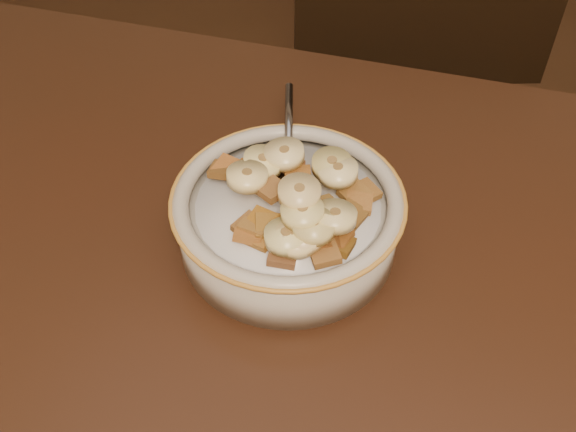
# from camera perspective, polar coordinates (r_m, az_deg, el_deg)

# --- Properties ---
(chair) EXTENTS (0.55, 0.55, 1.00)m
(chair) POSITION_cam_1_polar(r_m,az_deg,el_deg) (1.04, 10.15, 7.07)
(chair) COLOR black
(chair) RESTS_ON floor
(cereal_bowl) EXTENTS (0.17, 0.17, 0.04)m
(cereal_bowl) POSITION_cam_1_polar(r_m,az_deg,el_deg) (0.51, -0.00, -0.72)
(cereal_bowl) COLOR #B4B0A3
(cereal_bowl) RESTS_ON table
(milk) EXTENTS (0.14, 0.14, 0.00)m
(milk) POSITION_cam_1_polar(r_m,az_deg,el_deg) (0.49, -0.00, 0.93)
(milk) COLOR silver
(milk) RESTS_ON cereal_bowl
(spoon) EXTENTS (0.04, 0.05, 0.01)m
(spoon) POSITION_cam_1_polar(r_m,az_deg,el_deg) (0.51, 0.03, 3.48)
(spoon) COLOR gray
(spoon) RESTS_ON cereal_bowl
(cereal_square_0) EXTENTS (0.02, 0.02, 0.01)m
(cereal_square_0) POSITION_cam_1_polar(r_m,az_deg,el_deg) (0.51, 4.17, 4.30)
(cereal_square_0) COLOR brown
(cereal_square_0) RESTS_ON milk
(cereal_square_1) EXTENTS (0.03, 0.03, 0.01)m
(cereal_square_1) POSITION_cam_1_polar(r_m,az_deg,el_deg) (0.50, -2.41, 3.94)
(cereal_square_1) COLOR brown
(cereal_square_1) RESTS_ON milk
(cereal_square_2) EXTENTS (0.02, 0.02, 0.01)m
(cereal_square_2) POSITION_cam_1_polar(r_m,az_deg,el_deg) (0.46, -3.54, -1.48)
(cereal_square_2) COLOR #9B5824
(cereal_square_2) RESTS_ON milk
(cereal_square_3) EXTENTS (0.03, 0.03, 0.01)m
(cereal_square_3) POSITION_cam_1_polar(r_m,az_deg,el_deg) (0.49, 0.89, 3.59)
(cereal_square_3) COLOR #9B6025
(cereal_square_3) RESTS_ON milk
(cereal_square_4) EXTENTS (0.03, 0.03, 0.01)m
(cereal_square_4) POSITION_cam_1_polar(r_m,az_deg,el_deg) (0.47, 1.33, 1.06)
(cereal_square_4) COLOR brown
(cereal_square_4) RESTS_ON milk
(cereal_square_5) EXTENTS (0.03, 0.03, 0.01)m
(cereal_square_5) POSITION_cam_1_polar(r_m,az_deg,el_deg) (0.46, 2.45, -0.89)
(cereal_square_5) COLOR brown
(cereal_square_5) RESTS_ON milk
(cereal_square_6) EXTENTS (0.03, 0.03, 0.01)m
(cereal_square_6) POSITION_cam_1_polar(r_m,az_deg,el_deg) (0.50, 6.82, 2.13)
(cereal_square_6) COLOR brown
(cereal_square_6) RESTS_ON milk
(cereal_square_7) EXTENTS (0.02, 0.02, 0.01)m
(cereal_square_7) POSITION_cam_1_polar(r_m,az_deg,el_deg) (0.46, 4.35, -1.95)
(cereal_square_7) COLOR brown
(cereal_square_7) RESTS_ON milk
(cereal_square_8) EXTENTS (0.03, 0.03, 0.01)m
(cereal_square_8) POSITION_cam_1_polar(r_m,az_deg,el_deg) (0.51, -2.82, 4.35)
(cereal_square_8) COLOR brown
(cereal_square_8) RESTS_ON milk
(cereal_square_9) EXTENTS (0.03, 0.03, 0.01)m
(cereal_square_9) POSITION_cam_1_polar(r_m,az_deg,el_deg) (0.46, -1.72, -0.95)
(cereal_square_9) COLOR brown
(cereal_square_9) RESTS_ON milk
(cereal_square_10) EXTENTS (0.03, 0.03, 0.01)m
(cereal_square_10) POSITION_cam_1_polar(r_m,az_deg,el_deg) (0.46, 2.74, -2.15)
(cereal_square_10) COLOR brown
(cereal_square_10) RESTS_ON milk
(cereal_square_11) EXTENTS (0.03, 0.03, 0.01)m
(cereal_square_11) POSITION_cam_1_polar(r_m,az_deg,el_deg) (0.47, 3.40, 0.81)
(cereal_square_11) COLOR brown
(cereal_square_11) RESTS_ON milk
(cereal_square_12) EXTENTS (0.03, 0.03, 0.01)m
(cereal_square_12) POSITION_cam_1_polar(r_m,az_deg,el_deg) (0.46, -2.40, -1.79)
(cereal_square_12) COLOR #8F5B19
(cereal_square_12) RESTS_ON milk
(cereal_square_13) EXTENTS (0.03, 0.03, 0.01)m
(cereal_square_13) POSITION_cam_1_polar(r_m,az_deg,el_deg) (0.48, 5.65, 0.15)
(cereal_square_13) COLOR brown
(cereal_square_13) RESTS_ON milk
(cereal_square_14) EXTENTS (0.02, 0.03, 0.01)m
(cereal_square_14) POSITION_cam_1_polar(r_m,az_deg,el_deg) (0.47, -2.36, -0.50)
(cereal_square_14) COLOR #926318
(cereal_square_14) RESTS_ON milk
(cereal_square_15) EXTENTS (0.02, 0.02, 0.01)m
(cereal_square_15) POSITION_cam_1_polar(r_m,az_deg,el_deg) (0.45, -0.47, -3.52)
(cereal_square_15) COLOR brown
(cereal_square_15) RESTS_ON milk
(cereal_square_16) EXTENTS (0.02, 0.02, 0.01)m
(cereal_square_16) POSITION_cam_1_polar(r_m,az_deg,el_deg) (0.52, -5.38, 4.30)
(cereal_square_16) COLOR #9D5726
(cereal_square_16) RESTS_ON milk
(cereal_square_17) EXTENTS (0.03, 0.03, 0.01)m
(cereal_square_17) POSITION_cam_1_polar(r_m,az_deg,el_deg) (0.47, -1.40, 2.36)
(cereal_square_17) COLOR brown
(cereal_square_17) RESTS_ON milk
(cereal_square_18) EXTENTS (0.02, 0.02, 0.01)m
(cereal_square_18) POSITION_cam_1_polar(r_m,az_deg,el_deg) (0.52, -5.81, 4.11)
(cereal_square_18) COLOR brown
(cereal_square_18) RESTS_ON milk
(cereal_square_19) EXTENTS (0.03, 0.03, 0.01)m
(cereal_square_19) POSITION_cam_1_polar(r_m,az_deg,el_deg) (0.49, 5.93, 2.03)
(cereal_square_19) COLOR brown
(cereal_square_19) RESTS_ON milk
(cereal_square_20) EXTENTS (0.03, 0.03, 0.01)m
(cereal_square_20) POSITION_cam_1_polar(r_m,az_deg,el_deg) (0.46, -3.43, -1.02)
(cereal_square_20) COLOR brown
(cereal_square_20) RESTS_ON milk
(cereal_square_21) EXTENTS (0.03, 0.03, 0.01)m
(cereal_square_21) POSITION_cam_1_polar(r_m,az_deg,el_deg) (0.51, 0.03, 4.89)
(cereal_square_21) COLOR brown
(cereal_square_21) RESTS_ON milk
(cereal_square_22) EXTENTS (0.02, 0.02, 0.01)m
(cereal_square_22) POSITION_cam_1_polar(r_m,az_deg,el_deg) (0.46, 4.55, -2.51)
(cereal_square_22) COLOR brown
(cereal_square_22) RESTS_ON milk
(cereal_square_23) EXTENTS (0.02, 0.02, 0.01)m
(cereal_square_23) POSITION_cam_1_polar(r_m,az_deg,el_deg) (0.49, 6.34, 1.25)
(cereal_square_23) COLOR olive
(cereal_square_23) RESTS_ON milk
(cereal_square_24) EXTENTS (0.03, 0.03, 0.01)m
(cereal_square_24) POSITION_cam_1_polar(r_m,az_deg,el_deg) (0.45, 3.29, -3.37)
(cereal_square_24) COLOR brown
(cereal_square_24) RESTS_ON milk
(cereal_square_25) EXTENTS (0.03, 0.03, 0.01)m
(cereal_square_25) POSITION_cam_1_polar(r_m,az_deg,el_deg) (0.46, 3.29, -2.10)
(cereal_square_25) COLOR brown
(cereal_square_25) RESTS_ON milk
(cereal_square_26) EXTENTS (0.02, 0.02, 0.01)m
(cereal_square_26) POSITION_cam_1_polar(r_m,az_deg,el_deg) (0.46, -2.96, -0.84)
(cereal_square_26) COLOR brown
(cereal_square_26) RESTS_ON milk
(banana_slice_0) EXTENTS (0.04, 0.04, 0.01)m
(banana_slice_0) POSITION_cam_1_polar(r_m,az_deg,el_deg) (0.45, -0.17, -1.81)
(banana_slice_0) COLOR #EEDE82
(banana_slice_0) RESTS_ON milk
(banana_slice_1) EXTENTS (0.04, 0.04, 0.01)m
(banana_slice_1) POSITION_cam_1_polar(r_m,az_deg,el_deg) (0.49, 4.44, 3.99)
(banana_slice_1) COLOR #FBEA9C
(banana_slice_1) RESTS_ON milk
(banana_slice_2) EXTENTS (0.04, 0.04, 0.01)m
(banana_slice_2) POSITION_cam_1_polar(r_m,az_deg,el_deg) (0.45, 2.30, -0.90)
(banana_slice_2) COLOR #D0C467
(banana_slice_2) RESTS_ON milk
(banana_slice_3) EXTENTS (0.03, 0.03, 0.01)m
(banana_slice_3) POSITION_cam_1_polar(r_m,az_deg,el_deg) (0.45, 1.34, -1.65)
(banana_slice_3) COLOR beige
(banana_slice_3) RESTS_ON milk
(banana_slice_4) EXTENTS (0.04, 0.04, 0.01)m
(banana_slice_4) POSITION_cam_1_polar(r_m,az_deg,el_deg) (0.48, -3.64, 3.51)
(banana_slice_4) COLOR #F9EAA2
(banana_slice_4) RESTS_ON milk
(banana_slice_5) EXTENTS (0.04, 0.04, 0.01)m
(banana_slice_5) POSITION_cam_1_polar(r_m,az_deg,el_deg) (0.45, 4.20, -0.03)
(banana_slice_5) COLOR #FEEAA5
(banana_slice_5) RESTS_ON milk
(banana_slice_6) EXTENTS (0.04, 0.04, 0.02)m
(banana_slice_6) POSITION_cam_1_polar(r_m,az_deg,el_deg) (0.49, -2.23, 4.80)
(banana_slice_6) COLOR #EFE59B
(banana_slice_6) RESTS_ON milk
(banana_slice_7) EXTENTS (0.04, 0.04, 0.01)m
(banana_slice_7) POSITION_cam_1_polar(r_m,az_deg,el_deg) (0.49, 3.91, 4.57)
(banana_slice_7) COLOR #CDBA78
(banana_slice_7) RESTS_ON milk
(banana_slice_8) EXTENTS (0.04, 0.04, 0.01)m
(banana_slice_8) POSITION_cam_1_polar(r_m,az_deg,el_deg) (0.46, 1.02, 2.10)
(banana_slice_8) COLOR #D3BC7E
(banana_slice_8) RESTS_ON milk
(banana_slice_9) EXTENTS (0.04, 0.04, 0.01)m
(banana_slice_9) POSITION_cam_1_polar(r_m,az_deg,el_deg) (0.45, 0.76, -1.99)
(banana_slice_9) COLOR #FBF2A3
(banana_slice_9) RESTS_ON milk
(banana_slice_10) EXTENTS (0.04, 0.04, 0.01)m
(banana_slice_10) POSITION_cam_1_polar(r_m,az_deg,el_deg) (0.49, -0.33, 5.53)
(banana_slice_10) COLOR #F7DC94
(banana_slice_10) RESTS_ON milk
(banana_slice_11) EXTENTS (0.04, 0.04, 0.01)m
(banana_slice_11) POSITION_cam_1_polar(r_m,az_deg,el_deg) (0.45, 1.30, 0.32)
(banana_slice_11) COLOR #F0E196
(banana_slice_11) RESTS_ON milk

